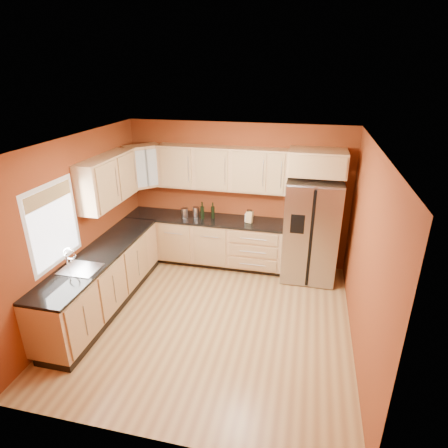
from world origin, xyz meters
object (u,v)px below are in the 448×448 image
at_px(knife_block, 250,217).
at_px(canister_left, 185,213).
at_px(refrigerator, 311,230).
at_px(soap_dispenser, 246,217).
at_px(wine_bottle_a, 202,210).

bearing_deg(knife_block, canister_left, -167.11).
relative_size(refrigerator, soap_dispenser, 9.68).
distance_m(wine_bottle_a, soap_dispenser, 0.81).
height_order(knife_block, soap_dispenser, knife_block).
xyz_separation_m(canister_left, soap_dispenser, (1.13, 0.07, -0.00)).
distance_m(canister_left, wine_bottle_a, 0.33).
bearing_deg(canister_left, wine_bottle_a, 5.53).
distance_m(refrigerator, canister_left, 2.26).
distance_m(wine_bottle_a, knife_block, 0.87).
bearing_deg(knife_block, refrigerator, 8.93).
xyz_separation_m(refrigerator, soap_dispenser, (-1.13, 0.06, 0.12)).
bearing_deg(canister_left, soap_dispenser, 3.46).
xyz_separation_m(refrigerator, knife_block, (-1.07, 0.04, 0.13)).
bearing_deg(refrigerator, soap_dispenser, 176.87).
distance_m(canister_left, soap_dispenser, 1.13).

